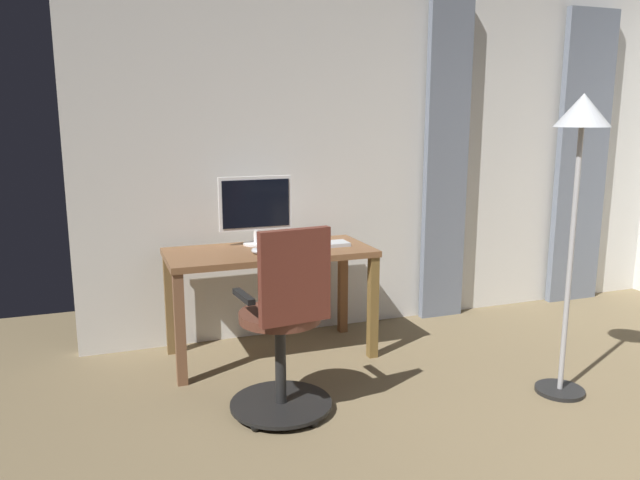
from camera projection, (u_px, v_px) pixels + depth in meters
back_room_partition at (406, 147)px, 4.70m from camera, size 4.92×0.10×2.71m
curtain_left_panel at (582, 160)px, 5.17m from camera, size 0.50×0.06×2.45m
curtain_right_panel at (446, 164)px, 4.72m from camera, size 0.36×0.06×2.45m
desk at (270, 265)px, 4.01m from camera, size 1.34×0.61×0.73m
office_chair at (285, 329)px, 3.20m from camera, size 0.56×0.56×1.05m
computer_monitor at (256, 206)px, 4.09m from camera, size 0.50×0.18×0.46m
computer_keyboard at (321, 245)px, 4.08m from camera, size 0.37×0.15×0.02m
computer_mouse at (256, 251)px, 3.87m from camera, size 0.06×0.10×0.04m
floor_lamp at (580, 152)px, 3.29m from camera, size 0.30×0.30×1.71m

